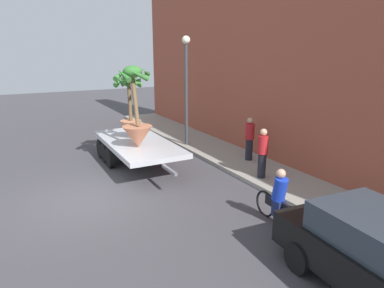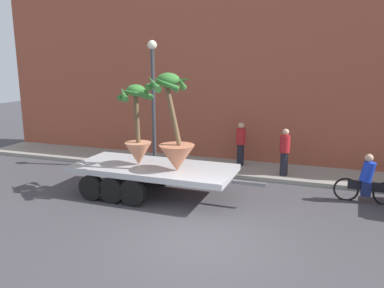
# 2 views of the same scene
# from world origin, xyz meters

# --- Properties ---
(ground_plane) EXTENTS (60.00, 60.00, 0.00)m
(ground_plane) POSITION_xyz_m (0.00, 0.00, 0.00)
(ground_plane) COLOR #423F44
(sidewalk) EXTENTS (24.00, 2.20, 0.15)m
(sidewalk) POSITION_xyz_m (0.00, 6.10, 0.07)
(sidewalk) COLOR gray
(sidewalk) RESTS_ON ground
(building_facade) EXTENTS (24.00, 1.20, 8.26)m
(building_facade) POSITION_xyz_m (0.00, 7.80, 4.13)
(building_facade) COLOR #9E4C38
(building_facade) RESTS_ON ground
(flatbed_trailer) EXTENTS (6.07, 2.30, 0.98)m
(flatbed_trailer) POSITION_xyz_m (-2.62, 2.45, 0.75)
(flatbed_trailer) COLOR #B7BABF
(flatbed_trailer) RESTS_ON ground
(potted_palm_rear) EXTENTS (1.49, 1.42, 2.88)m
(potted_palm_rear) POSITION_xyz_m (-1.54, 2.17, 2.04)
(potted_palm_rear) COLOR #C17251
(potted_palm_rear) RESTS_ON flatbed_trailer
(potted_palm_middle) EXTENTS (1.18, 1.21, 2.52)m
(potted_palm_middle) POSITION_xyz_m (-2.87, 2.41, 2.05)
(potted_palm_middle) COLOR tan
(potted_palm_middle) RESTS_ON flatbed_trailer
(cyclist) EXTENTS (1.84, 0.36, 1.54)m
(cyclist) POSITION_xyz_m (3.93, 3.98, 0.67)
(cyclist) COLOR black
(cyclist) RESTS_ON ground
(pedestrian_near_gate) EXTENTS (0.36, 0.36, 1.71)m
(pedestrian_near_gate) POSITION_xyz_m (-0.43, 6.40, 1.04)
(pedestrian_near_gate) COLOR black
(pedestrian_near_gate) RESTS_ON sidewalk
(pedestrian_far_left) EXTENTS (0.36, 0.36, 1.71)m
(pedestrian_far_left) POSITION_xyz_m (1.35, 5.56, 1.04)
(pedestrian_far_left) COLOR black
(pedestrian_far_left) RESTS_ON sidewalk
(street_lamp) EXTENTS (0.36, 0.36, 4.83)m
(street_lamp) POSITION_xyz_m (-3.67, 5.30, 3.23)
(street_lamp) COLOR #383D42
(street_lamp) RESTS_ON sidewalk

